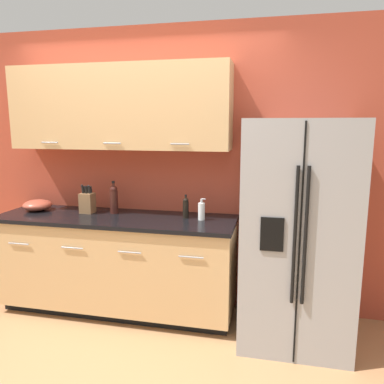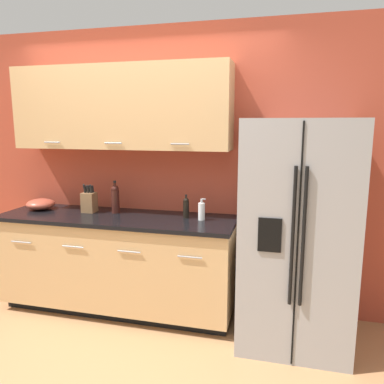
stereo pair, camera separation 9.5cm
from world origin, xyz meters
TOP-DOWN VIEW (x-y plane):
  - ground_plane at (0.00, 0.00)m, footprint 14.00×14.00m
  - wall_back at (-0.05, 1.27)m, footprint 10.00×0.39m
  - counter_unit at (-0.19, 0.98)m, footprint 2.17×0.64m
  - refrigerator at (1.38, 0.89)m, footprint 0.84×0.82m
  - knife_block at (-0.50, 1.05)m, footprint 0.12×0.11m
  - wine_bottle at (-0.24, 1.08)m, footprint 0.07×0.07m
  - soap_dispenser at (0.59, 1.01)m, footprint 0.06×0.06m
  - oil_bottle at (0.45, 1.05)m, footprint 0.05×0.05m
  - mixing_bowl at (-1.02, 1.03)m, footprint 0.27×0.27m

SIDE VIEW (x-z plane):
  - ground_plane at x=0.00m, z-range 0.00..0.00m
  - counter_unit at x=-0.19m, z-range 0.01..0.91m
  - refrigerator at x=1.38m, z-range 0.00..1.76m
  - mixing_bowl at x=-1.02m, z-range 0.91..1.01m
  - soap_dispenser at x=0.59m, z-range 0.89..1.08m
  - oil_bottle at x=0.45m, z-range 0.90..1.11m
  - knife_block at x=-0.50m, z-range 0.87..1.14m
  - wine_bottle at x=-0.24m, z-range 0.89..1.20m
  - wall_back at x=-0.05m, z-range 0.15..2.75m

